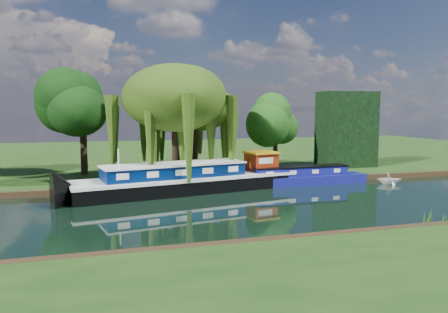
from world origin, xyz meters
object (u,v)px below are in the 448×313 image
object	(u,v)px
dutch_barge	(188,180)
red_dinghy	(86,197)
white_cruiser	(389,184)
narrowboat	(300,177)

from	to	relation	value
dutch_barge	red_dinghy	bearing A→B (deg)	168.65
dutch_barge	white_cruiser	size ratio (longest dim) A/B	8.80
dutch_barge	narrowboat	bearing A→B (deg)	-8.51
narrowboat	white_cruiser	xyz separation A→B (m)	(7.82, -1.84, -0.64)
narrowboat	red_dinghy	bearing A→B (deg)	179.61
narrowboat	white_cruiser	bearing A→B (deg)	-14.32
white_cruiser	dutch_barge	bearing A→B (deg)	102.23
dutch_barge	red_dinghy	distance (m)	7.95
dutch_barge	narrowboat	size ratio (longest dim) A/B	1.51
red_dinghy	narrowboat	bearing A→B (deg)	-104.63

